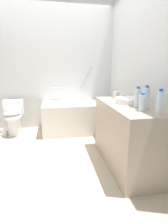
{
  "coord_description": "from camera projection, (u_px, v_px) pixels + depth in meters",
  "views": [
    {
      "loc": [
        0.05,
        -2.42,
        1.26
      ],
      "look_at": [
        0.51,
        0.14,
        0.59
      ],
      "focal_mm": 27.01,
      "sensor_mm": 36.0,
      "label": 1
    }
  ],
  "objects": [
    {
      "name": "drinking_glass_2",
      "position": [
        117.0,
        94.0,
        2.6
      ],
      "size": [
        0.08,
        0.08,
        0.09
      ],
      "primitive_type": "cylinder",
      "color": "white",
      "rests_on": "vanity_counter"
    },
    {
      "name": "sink_faucet",
      "position": [
        143.0,
        100.0,
        2.23
      ],
      "size": [
        0.13,
        0.15,
        0.08
      ],
      "color": "#A0A0A5",
      "rests_on": "vanity_counter"
    },
    {
      "name": "drinking_glass_0",
      "position": [
        115.0,
        95.0,
        2.52
      ],
      "size": [
        0.07,
        0.07,
        0.1
      ],
      "primitive_type": "cylinder",
      "color": "white",
      "rests_on": "vanity_counter"
    },
    {
      "name": "bathtub",
      "position": [
        79.0,
        116.0,
        3.47
      ],
      "size": [
        1.47,
        0.74,
        1.31
      ],
      "color": "silver",
      "rests_on": "ground_plane"
    },
    {
      "name": "sink_basin",
      "position": [
        129.0,
        100.0,
        2.19
      ],
      "size": [
        0.35,
        0.35,
        0.07
      ],
      "primitive_type": "cylinder",
      "color": "white",
      "rests_on": "vanity_counter"
    },
    {
      "name": "water_bottle_1",
      "position": [
        160.0,
        103.0,
        1.61
      ],
      "size": [
        0.07,
        0.07,
        0.25
      ],
      "color": "silver",
      "rests_on": "vanity_counter"
    },
    {
      "name": "ground_plane",
      "position": [
        53.0,
        152.0,
        2.61
      ],
      "size": [
        3.65,
        3.65,
        0.0
      ],
      "primitive_type": "plane",
      "color": "#C1AD8E"
    },
    {
      "name": "vanity_counter",
      "position": [
        130.0,
        135.0,
        2.23
      ],
      "size": [
        0.62,
        1.24,
        0.83
      ],
      "primitive_type": "cube",
      "color": "tan",
      "rests_on": "ground_plane"
    },
    {
      "name": "drinking_glass_1",
      "position": [
        123.0,
        97.0,
        2.41
      ],
      "size": [
        0.07,
        0.07,
        0.09
      ],
      "primitive_type": "cylinder",
      "color": "white",
      "rests_on": "vanity_counter"
    },
    {
      "name": "wall_right_mirror",
      "position": [
        142.0,
        66.0,
        2.52
      ],
      "size": [
        0.1,
        2.9,
        2.6
      ],
      "primitive_type": "cube",
      "color": "silver",
      "rests_on": "ground_plane"
    },
    {
      "name": "water_bottle_0",
      "position": [
        142.0,
        103.0,
        1.76
      ],
      "size": [
        0.07,
        0.07,
        0.19
      ],
      "color": "silver",
      "rests_on": "vanity_counter"
    },
    {
      "name": "toilet_paper_roll",
      "position": [
        4.0,
        132.0,
        3.26
      ],
      "size": [
        0.11,
        0.11,
        0.14
      ],
      "primitive_type": "cylinder",
      "color": "white",
      "rests_on": "ground_plane"
    },
    {
      "name": "water_bottle_3",
      "position": [
        137.0,
        98.0,
        1.92
      ],
      "size": [
        0.07,
        0.07,
        0.24
      ],
      "color": "silver",
      "rests_on": "vanity_counter"
    },
    {
      "name": "water_bottle_2",
      "position": [
        146.0,
        98.0,
        1.85
      ],
      "size": [
        0.07,
        0.07,
        0.26
      ],
      "color": "silver",
      "rests_on": "vanity_counter"
    },
    {
      "name": "wall_back_tiled",
      "position": [
        50.0,
        67.0,
        3.53
      ],
      "size": [
        3.05,
        0.1,
        2.6
      ],
      "primitive_type": "cube",
      "color": "silver",
      "rests_on": "ground_plane"
    },
    {
      "name": "toilet",
      "position": [
        14.0,
        117.0,
        3.27
      ],
      "size": [
        0.39,
        0.52,
        0.67
      ],
      "rotation": [
        0.0,
        0.0,
        -1.48
      ],
      "color": "white",
      "rests_on": "ground_plane"
    }
  ]
}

